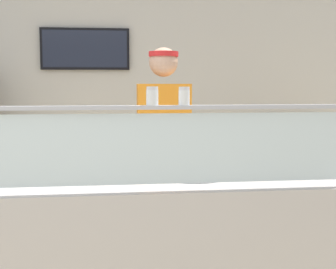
% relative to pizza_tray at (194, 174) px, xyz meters
% --- Properties ---
extents(shop_rear_unit, '(6.53, 0.13, 2.70)m').
position_rel_pizza_tray_xyz_m(shop_rear_unit, '(-0.20, 2.29, 0.39)').
color(shop_rear_unit, beige).
rests_on(shop_rear_unit, ground).
extents(serving_counter, '(2.13, 0.75, 0.95)m').
position_rel_pizza_tray_xyz_m(serving_counter, '(-0.19, -0.04, -0.49)').
color(serving_counter, '#BCB7B2').
rests_on(serving_counter, ground).
extents(sneeze_guard, '(1.96, 0.06, 0.44)m').
position_rel_pizza_tray_xyz_m(sneeze_guard, '(-0.19, -0.36, 0.26)').
color(sneeze_guard, '#B2B5BC').
rests_on(sneeze_guard, serving_counter).
extents(pizza_tray, '(0.42, 0.42, 0.04)m').
position_rel_pizza_tray_xyz_m(pizza_tray, '(0.00, 0.00, 0.00)').
color(pizza_tray, '#9EA0A8').
rests_on(pizza_tray, serving_counter).
extents(pizza_server, '(0.09, 0.28, 0.01)m').
position_rel_pizza_tray_xyz_m(pizza_server, '(-0.02, -0.02, 0.02)').
color(pizza_server, '#ADAFB7').
rests_on(pizza_server, pizza_tray).
extents(parmesan_shaker, '(0.06, 0.06, 0.09)m').
position_rel_pizza_tray_xyz_m(parmesan_shaker, '(-0.28, -0.36, 0.46)').
color(parmesan_shaker, white).
rests_on(parmesan_shaker, sneeze_guard).
extents(pepper_flake_shaker, '(0.06, 0.06, 0.09)m').
position_rel_pizza_tray_xyz_m(pepper_flake_shaker, '(-0.12, -0.36, 0.46)').
color(pepper_flake_shaker, white).
rests_on(pepper_flake_shaker, sneeze_guard).
extents(worker_figure, '(0.41, 0.50, 1.76)m').
position_rel_pizza_tray_xyz_m(worker_figure, '(-0.10, 0.66, 0.04)').
color(worker_figure, '#23232D').
rests_on(worker_figure, ground).
extents(prep_shelf, '(0.70, 0.55, 0.82)m').
position_rel_pizza_tray_xyz_m(prep_shelf, '(1.55, 1.80, -0.56)').
color(prep_shelf, '#B7BABF').
rests_on(prep_shelf, ground).
extents(pizza_box_stack, '(0.47, 0.45, 0.22)m').
position_rel_pizza_tray_xyz_m(pizza_box_stack, '(1.55, 1.80, -0.03)').
color(pizza_box_stack, tan).
rests_on(pizza_box_stack, prep_shelf).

